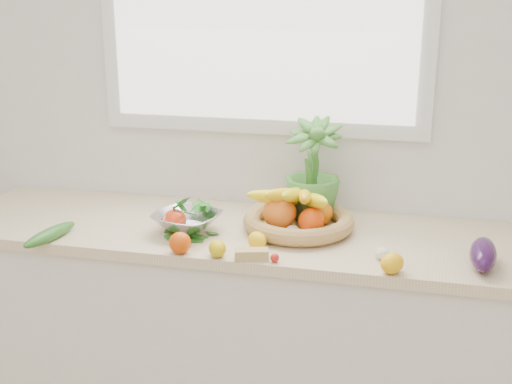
% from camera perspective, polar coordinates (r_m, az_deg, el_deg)
% --- Properties ---
extents(back_wall, '(4.50, 0.02, 2.70)m').
position_cam_1_polar(back_wall, '(2.55, 0.58, 8.64)').
color(back_wall, white).
rests_on(back_wall, ground).
extents(counter_cabinet, '(2.20, 0.58, 0.86)m').
position_cam_1_polar(counter_cabinet, '(2.58, -1.00, -13.06)').
color(counter_cabinet, silver).
rests_on(counter_cabinet, ground).
extents(countertop, '(2.24, 0.62, 0.04)m').
position_cam_1_polar(countertop, '(2.38, -1.06, -3.68)').
color(countertop, beige).
rests_on(countertop, counter_cabinet).
extents(orange_loose, '(0.09, 0.09, 0.07)m').
position_cam_1_polar(orange_loose, '(2.16, -6.78, -4.51)').
color(orange_loose, '#D94706').
rests_on(orange_loose, countertop).
extents(lemon_a, '(0.08, 0.09, 0.06)m').
position_cam_1_polar(lemon_a, '(2.12, -3.46, -5.04)').
color(lemon_a, '#D1B80B').
rests_on(lemon_a, countertop).
extents(lemon_b, '(0.10, 0.11, 0.07)m').
position_cam_1_polar(lemon_b, '(2.04, 12.01, -6.23)').
color(lemon_b, '#FFB40D').
rests_on(lemon_b, countertop).
extents(lemon_c, '(0.09, 0.10, 0.06)m').
position_cam_1_polar(lemon_c, '(2.18, 0.10, -4.32)').
color(lemon_c, yellow).
rests_on(lemon_c, countertop).
extents(apple, '(0.11, 0.11, 0.09)m').
position_cam_1_polar(apple, '(2.34, -7.23, -2.56)').
color(apple, red).
rests_on(apple, countertop).
extents(ginger, '(0.12, 0.07, 0.04)m').
position_cam_1_polar(ginger, '(2.10, -0.40, -5.58)').
color(ginger, tan).
rests_on(ginger, countertop).
extents(garlic_a, '(0.07, 0.07, 0.05)m').
position_cam_1_polar(garlic_a, '(2.28, 3.28, -3.54)').
color(garlic_a, silver).
rests_on(garlic_a, countertop).
extents(garlic_b, '(0.06, 0.06, 0.05)m').
position_cam_1_polar(garlic_b, '(2.25, 4.41, -3.90)').
color(garlic_b, beige).
rests_on(garlic_b, countertop).
extents(garlic_c, '(0.06, 0.06, 0.04)m').
position_cam_1_polar(garlic_c, '(2.14, 11.13, -5.38)').
color(garlic_c, white).
rests_on(garlic_c, countertop).
extents(eggplant, '(0.10, 0.22, 0.09)m').
position_cam_1_polar(eggplant, '(2.16, 19.54, -5.24)').
color(eggplant, '#2E103B').
rests_on(eggplant, countertop).
extents(cucumber, '(0.10, 0.26, 0.05)m').
position_cam_1_polar(cucumber, '(2.36, -17.83, -3.61)').
color(cucumber, '#215519').
rests_on(cucumber, countertop).
extents(radish, '(0.04, 0.04, 0.03)m').
position_cam_1_polar(radish, '(2.08, 1.67, -5.88)').
color(radish, red).
rests_on(radish, countertop).
extents(potted_herb, '(0.22, 0.22, 0.38)m').
position_cam_1_polar(potted_herb, '(2.40, 5.05, 2.06)').
color(potted_herb, '#41822F').
rests_on(potted_herb, countertop).
extents(fruit_basket, '(0.47, 0.47, 0.20)m').
position_cam_1_polar(fruit_basket, '(2.35, 3.73, -2.09)').
color(fruit_basket, tan).
rests_on(fruit_basket, countertop).
extents(colander_with_spinach, '(0.28, 0.28, 0.12)m').
position_cam_1_polar(colander_with_spinach, '(2.33, -6.16, -2.16)').
color(colander_with_spinach, silver).
rests_on(colander_with_spinach, countertop).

